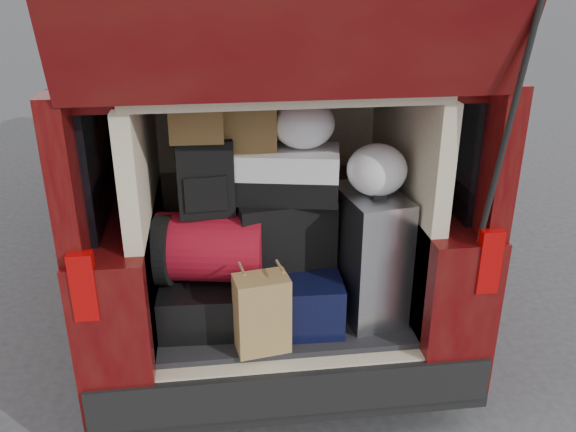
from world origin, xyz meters
The scene contains 15 objects.
ground centered at (0.00, 0.00, 0.00)m, with size 80.00×80.00×0.00m, color #333335.
minivan centered at (0.00, 1.86, 0.91)m, with size 1.90×5.35×2.77m.
load_floor centered at (0.00, 0.28, 0.28)m, with size 1.24×1.05×0.55m, color black.
black_hardshell centered at (-0.40, 0.15, 0.66)m, with size 0.41×0.56×0.22m, color black.
navy_hardshell centered at (0.03, 0.12, 0.68)m, with size 0.49×0.60×0.26m, color black.
silver_roller centered at (0.43, 0.07, 0.88)m, with size 0.27×0.44×0.66m, color white.
kraft_bag centered at (-0.13, -0.18, 0.74)m, with size 0.24×0.16×0.38m, color #A07F48.
red_duffel centered at (-0.35, 0.12, 0.94)m, with size 0.51×0.34×0.34m, color maroon.
black_soft_case centered at (0.02, 0.19, 0.98)m, with size 0.48×0.29×0.34m, color black.
backpack centered at (-0.36, 0.15, 1.30)m, with size 0.26×0.16×0.37m, color black.
twotone_duffel centered at (0.01, 0.20, 1.28)m, with size 0.55×0.28×0.25m, color silver.
grocery_sack_lower centered at (-0.38, 0.14, 1.59)m, with size 0.24×0.20×0.22m, color brown.
grocery_sack_upper centered at (-0.14, 0.23, 1.52)m, with size 0.24×0.20×0.24m, color brown.
plastic_bag_center centered at (0.12, 0.20, 1.52)m, with size 0.30×0.28×0.24m, color white.
plastic_bag_right centered at (0.44, 0.05, 1.33)m, with size 0.29×0.27×0.25m, color white.
Camera 1 is at (-0.32, -2.57, 2.26)m, focal length 38.00 mm.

